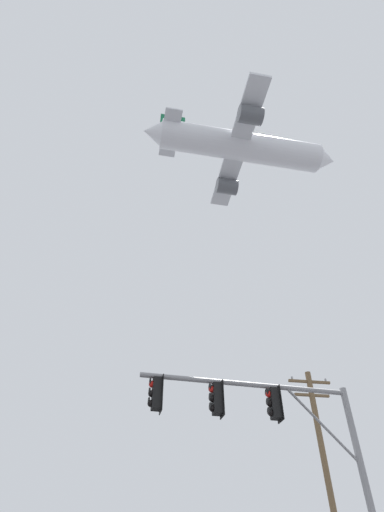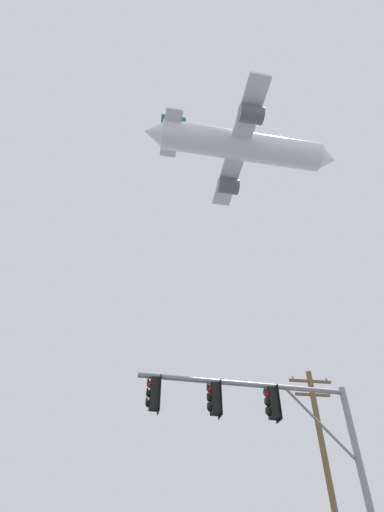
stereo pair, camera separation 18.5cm
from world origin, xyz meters
name	(u,v)px [view 2 (the right image)]	position (x,y,z in m)	size (l,w,h in m)	color
signal_pole_near	(271,428)	(2.84, 7.53, 4.91)	(6.60, 0.78, 6.32)	gray
utility_pole	(328,474)	(7.62, 14.91, 5.37)	(2.20, 0.28, 10.14)	brown
airplane	(242,147)	(7.84, 21.27, 38.50)	(21.38, 16.52, 5.84)	white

